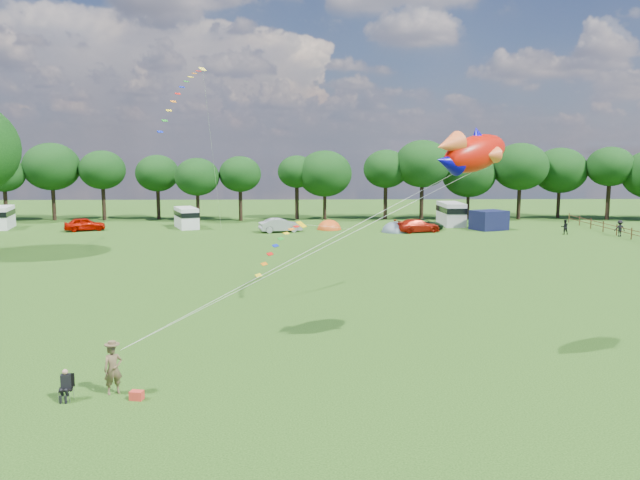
{
  "coord_description": "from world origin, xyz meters",
  "views": [
    {
      "loc": [
        -0.77,
        -25.36,
        8.72
      ],
      "look_at": [
        0.0,
        8.0,
        4.0
      ],
      "focal_mm": 35.0,
      "sensor_mm": 36.0,
      "label": 1
    }
  ],
  "objects_px": {
    "car_d": "(425,224)",
    "campervan_a": "(1,217)",
    "walker_a": "(565,227)",
    "car_a": "(85,224)",
    "campervan_d": "(451,213)",
    "camp_chair": "(66,381)",
    "kite_flyer": "(113,369)",
    "car_b": "(280,225)",
    "campervan_b": "(186,217)",
    "walker_b": "(620,228)",
    "tent_greyblue": "(395,232)",
    "car_c": "(418,226)",
    "tent_orange": "(329,229)",
    "fish_kite": "(470,153)"
  },
  "relations": [
    {
      "from": "car_a",
      "to": "campervan_b",
      "type": "xyz_separation_m",
      "value": [
        10.85,
        2.43,
        0.53
      ]
    },
    {
      "from": "kite_flyer",
      "to": "car_c",
      "type": "bearing_deg",
      "value": 38.53
    },
    {
      "from": "tent_greyblue",
      "to": "kite_flyer",
      "type": "xyz_separation_m",
      "value": [
        -16.82,
        -45.91,
        0.89
      ]
    },
    {
      "from": "car_d",
      "to": "tent_orange",
      "type": "xyz_separation_m",
      "value": [
        -10.81,
        0.31,
        -0.58
      ]
    },
    {
      "from": "car_d",
      "to": "tent_greyblue",
      "type": "bearing_deg",
      "value": 126.09
    },
    {
      "from": "campervan_d",
      "to": "car_b",
      "type": "bearing_deg",
      "value": 105.2
    },
    {
      "from": "walker_a",
      "to": "car_a",
      "type": "bearing_deg",
      "value": -2.47
    },
    {
      "from": "car_c",
      "to": "campervan_b",
      "type": "distance_m",
      "value": 26.45
    },
    {
      "from": "car_b",
      "to": "walker_b",
      "type": "height_order",
      "value": "walker_b"
    },
    {
      "from": "car_c",
      "to": "campervan_b",
      "type": "bearing_deg",
      "value": 62.41
    },
    {
      "from": "tent_orange",
      "to": "kite_flyer",
      "type": "xyz_separation_m",
      "value": [
        -9.66,
        -48.36,
        0.89
      ]
    },
    {
      "from": "car_b",
      "to": "campervan_d",
      "type": "bearing_deg",
      "value": -89.2
    },
    {
      "from": "car_d",
      "to": "campervan_b",
      "type": "bearing_deg",
      "value": 91.31
    },
    {
      "from": "tent_greyblue",
      "to": "fish_kite",
      "type": "relative_size",
      "value": 0.8
    },
    {
      "from": "tent_orange",
      "to": "walker_b",
      "type": "bearing_deg",
      "value": -12.45
    },
    {
      "from": "car_d",
      "to": "camp_chair",
      "type": "relative_size",
      "value": 3.85
    },
    {
      "from": "camp_chair",
      "to": "tent_greyblue",
      "type": "bearing_deg",
      "value": 53.02
    },
    {
      "from": "walker_a",
      "to": "car_b",
      "type": "bearing_deg",
      "value": -2.73
    },
    {
      "from": "campervan_a",
      "to": "walker_a",
      "type": "bearing_deg",
      "value": -110.19
    },
    {
      "from": "walker_b",
      "to": "fish_kite",
      "type": "bearing_deg",
      "value": 54.54
    },
    {
      "from": "car_b",
      "to": "car_c",
      "type": "xyz_separation_m",
      "value": [
        15.03,
        -0.46,
        -0.05
      ]
    },
    {
      "from": "tent_greyblue",
      "to": "walker_b",
      "type": "bearing_deg",
      "value": -10.35
    },
    {
      "from": "car_b",
      "to": "car_d",
      "type": "relative_size",
      "value": 0.99
    },
    {
      "from": "campervan_a",
      "to": "kite_flyer",
      "type": "distance_m",
      "value": 57.36
    },
    {
      "from": "car_b",
      "to": "fish_kite",
      "type": "bearing_deg",
      "value": 177.28
    },
    {
      "from": "campervan_a",
      "to": "walker_a",
      "type": "height_order",
      "value": "campervan_a"
    },
    {
      "from": "campervan_b",
      "to": "tent_greyblue",
      "type": "relative_size",
      "value": 1.58
    },
    {
      "from": "campervan_d",
      "to": "camp_chair",
      "type": "xyz_separation_m",
      "value": [
        -25.91,
        -52.6,
        -0.79
      ]
    },
    {
      "from": "tent_orange",
      "to": "kite_flyer",
      "type": "bearing_deg",
      "value": -101.3
    },
    {
      "from": "campervan_b",
      "to": "campervan_a",
      "type": "bearing_deg",
      "value": 68.53
    },
    {
      "from": "car_a",
      "to": "camp_chair",
      "type": "height_order",
      "value": "car_a"
    },
    {
      "from": "car_a",
      "to": "walker_b",
      "type": "xyz_separation_m",
      "value": [
        57.34,
        -5.98,
        0.11
      ]
    },
    {
      "from": "kite_flyer",
      "to": "car_b",
      "type": "bearing_deg",
      "value": 56.17
    },
    {
      "from": "tent_orange",
      "to": "kite_flyer",
      "type": "relative_size",
      "value": 1.67
    },
    {
      "from": "campervan_d",
      "to": "car_c",
      "type": "bearing_deg",
      "value": 139.98
    },
    {
      "from": "car_b",
      "to": "car_c",
      "type": "height_order",
      "value": "car_b"
    },
    {
      "from": "car_c",
      "to": "campervan_a",
      "type": "distance_m",
      "value": 47.46
    },
    {
      "from": "kite_flyer",
      "to": "fish_kite",
      "type": "bearing_deg",
      "value": -12.02
    },
    {
      "from": "car_c",
      "to": "campervan_d",
      "type": "relative_size",
      "value": 0.86
    },
    {
      "from": "car_b",
      "to": "camp_chair",
      "type": "height_order",
      "value": "car_b"
    },
    {
      "from": "campervan_b",
      "to": "walker_a",
      "type": "xyz_separation_m",
      "value": [
        41.44,
        -6.62,
        -0.49
      ]
    },
    {
      "from": "campervan_d",
      "to": "tent_orange",
      "type": "xyz_separation_m",
      "value": [
        -14.74,
        -3.7,
        -1.45
      ]
    },
    {
      "from": "car_d",
      "to": "campervan_a",
      "type": "bearing_deg",
      "value": 93.32
    },
    {
      "from": "car_c",
      "to": "fish_kite",
      "type": "bearing_deg",
      "value": 154.81
    },
    {
      "from": "campervan_b",
      "to": "car_b",
      "type": "bearing_deg",
      "value": -131.84
    },
    {
      "from": "car_a",
      "to": "camp_chair",
      "type": "xyz_separation_m",
      "value": [
        16.16,
        -48.26,
        -0.07
      ]
    },
    {
      "from": "car_c",
      "to": "camp_chair",
      "type": "height_order",
      "value": "car_c"
    },
    {
      "from": "campervan_b",
      "to": "walker_b",
      "type": "xyz_separation_m",
      "value": [
        46.49,
        -8.41,
        -0.42
      ]
    },
    {
      "from": "car_d",
      "to": "campervan_a",
      "type": "relative_size",
      "value": 0.79
    },
    {
      "from": "fish_kite",
      "to": "car_d",
      "type": "bearing_deg",
      "value": 47.14
    }
  ]
}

